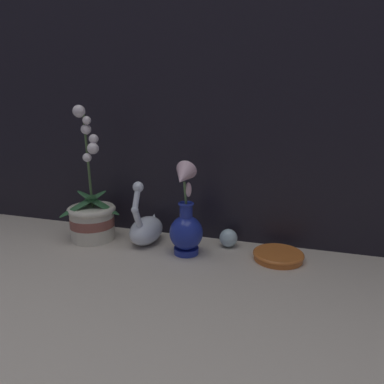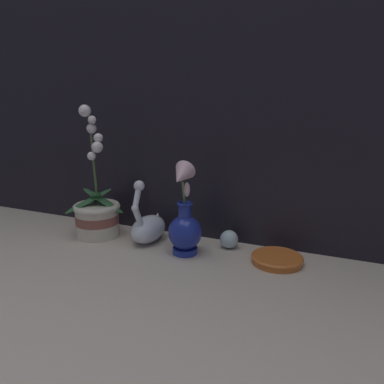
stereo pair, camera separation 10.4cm
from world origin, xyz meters
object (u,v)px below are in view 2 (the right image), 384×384
(blue_vase, at_px, (184,223))
(amber_dish, at_px, (277,259))
(orchid_potted_plant, at_px, (97,212))
(swan_figurine, at_px, (148,226))
(glass_sphere, at_px, (229,239))

(blue_vase, xyz_separation_m, amber_dish, (0.27, 0.04, -0.09))
(orchid_potted_plant, xyz_separation_m, blue_vase, (0.34, -0.03, 0.01))
(swan_figurine, relative_size, amber_dish, 1.45)
(orchid_potted_plant, height_order, glass_sphere, orchid_potted_plant)
(glass_sphere, bearing_deg, orchid_potted_plant, -171.23)
(swan_figurine, relative_size, blue_vase, 0.75)
(blue_vase, xyz_separation_m, glass_sphere, (0.11, 0.10, -0.07))
(swan_figurine, bearing_deg, blue_vase, -17.29)
(swan_figurine, xyz_separation_m, blue_vase, (0.15, -0.05, 0.05))
(orchid_potted_plant, distance_m, glass_sphere, 0.46)
(swan_figurine, bearing_deg, amber_dish, -0.50)
(blue_vase, distance_m, amber_dish, 0.29)
(glass_sphere, xyz_separation_m, amber_dish, (0.16, -0.05, -0.02))
(orchid_potted_plant, height_order, swan_figurine, orchid_potted_plant)
(swan_figurine, distance_m, amber_dish, 0.43)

